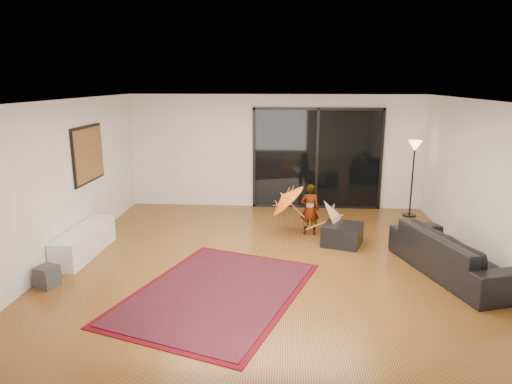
# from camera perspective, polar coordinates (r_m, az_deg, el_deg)

# --- Properties ---
(floor) EXTENTS (7.00, 7.00, 0.00)m
(floor) POSITION_cam_1_polar(r_m,az_deg,el_deg) (7.91, 1.54, -8.57)
(floor) COLOR olive
(floor) RESTS_ON ground
(ceiling) EXTENTS (7.00, 7.00, 0.00)m
(ceiling) POSITION_cam_1_polar(r_m,az_deg,el_deg) (7.32, 1.68, 11.37)
(ceiling) COLOR white
(ceiling) RESTS_ON wall_back
(wall_back) EXTENTS (7.00, 0.00, 7.00)m
(wall_back) POSITION_cam_1_polar(r_m,az_deg,el_deg) (10.94, 2.40, 5.05)
(wall_back) COLOR silver
(wall_back) RESTS_ON floor
(wall_front) EXTENTS (7.00, 0.00, 7.00)m
(wall_front) POSITION_cam_1_polar(r_m,az_deg,el_deg) (4.17, -0.49, -9.63)
(wall_front) COLOR silver
(wall_front) RESTS_ON floor
(wall_left) EXTENTS (0.00, 7.00, 7.00)m
(wall_left) POSITION_cam_1_polar(r_m,az_deg,el_deg) (8.41, -22.97, 1.30)
(wall_left) COLOR silver
(wall_left) RESTS_ON floor
(wall_right) EXTENTS (0.00, 7.00, 7.00)m
(wall_right) POSITION_cam_1_polar(r_m,az_deg,el_deg) (8.15, 27.02, 0.52)
(wall_right) COLOR silver
(wall_right) RESTS_ON floor
(sliding_door) EXTENTS (3.06, 0.07, 2.40)m
(sliding_door) POSITION_cam_1_polar(r_m,az_deg,el_deg) (10.95, 7.64, 4.15)
(sliding_door) COLOR black
(sliding_door) RESTS_ON wall_back
(painting) EXTENTS (0.04, 1.28, 1.08)m
(painting) POSITION_cam_1_polar(r_m,az_deg,el_deg) (9.23, -20.19, 4.47)
(painting) COLOR black
(painting) RESTS_ON wall_left
(media_console) EXTENTS (0.46, 1.72, 0.48)m
(media_console) POSITION_cam_1_polar(r_m,az_deg,el_deg) (8.64, -20.63, -5.85)
(media_console) COLOR white
(media_console) RESTS_ON floor
(speaker) EXTENTS (0.36, 0.36, 0.32)m
(speaker) POSITION_cam_1_polar(r_m,az_deg,el_deg) (7.58, -24.65, -9.59)
(speaker) COLOR #424244
(speaker) RESTS_ON floor
(persian_rug) EXTENTS (3.08, 3.63, 0.02)m
(persian_rug) POSITION_cam_1_polar(r_m,az_deg,el_deg) (6.81, -4.91, -12.39)
(persian_rug) COLOR #4F060F
(persian_rug) RESTS_ON floor
(sofa) EXTENTS (1.61, 2.54, 0.69)m
(sofa) POSITION_cam_1_polar(r_m,az_deg,el_deg) (7.91, 23.49, -7.07)
(sofa) COLOR black
(sofa) RESTS_ON floor
(ottoman) EXTENTS (0.86, 0.86, 0.39)m
(ottoman) POSITION_cam_1_polar(r_m,az_deg,el_deg) (8.75, 10.75, -5.24)
(ottoman) COLOR black
(ottoman) RESTS_ON floor
(floor_lamp) EXTENTS (0.30, 0.30, 1.72)m
(floor_lamp) POSITION_cam_1_polar(r_m,az_deg,el_deg) (10.72, 19.15, 4.16)
(floor_lamp) COLOR black
(floor_lamp) RESTS_ON floor
(child) EXTENTS (0.38, 0.26, 1.03)m
(child) POSITION_cam_1_polar(r_m,az_deg,el_deg) (9.13, 6.74, -2.17)
(child) COLOR #999999
(child) RESTS_ON floor
(parasol_orange) EXTENTS (0.69, 0.80, 0.86)m
(parasol_orange) POSITION_cam_1_polar(r_m,az_deg,el_deg) (9.01, 3.29, -0.86)
(parasol_orange) COLOR orange
(parasol_orange) RESTS_ON child
(parasol_white) EXTENTS (0.51, 0.79, 0.90)m
(parasol_white) POSITION_cam_1_polar(r_m,az_deg,el_deg) (9.04, 10.58, -2.55)
(parasol_white) COLOR white
(parasol_white) RESTS_ON floor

